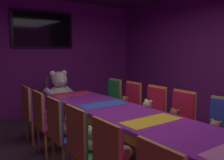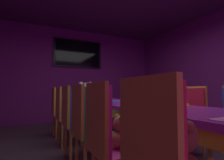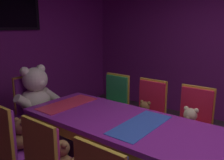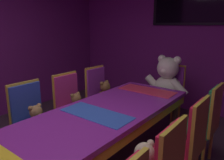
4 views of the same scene
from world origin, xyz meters
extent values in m
plane|color=#3F2D38|center=(0.00, 0.00, 0.00)|extent=(7.90, 7.90, 0.00)
cube|color=#721E72|center=(0.00, 3.20, 1.40)|extent=(5.20, 0.12, 2.80)
cube|color=purple|center=(0.00, 0.00, 0.71)|extent=(0.90, 3.73, 0.05)
cube|color=gold|center=(0.00, 0.00, 0.64)|extent=(0.88, 3.65, 0.10)
cylinder|color=#4C3826|center=(0.38, 1.68, 0.34)|extent=(0.07, 0.07, 0.69)
cylinder|color=#4C3826|center=(-0.38, 1.68, 0.34)|extent=(0.07, 0.07, 0.69)
cube|color=yellow|center=(0.00, -0.53, 0.74)|extent=(0.77, 0.32, 0.01)
cube|color=blue|center=(0.00, 0.53, 0.74)|extent=(0.77, 0.32, 0.01)
cube|color=#E52D4C|center=(0.00, 1.59, 0.74)|extent=(0.77, 0.32, 0.01)
cube|color=red|center=(-0.89, -1.51, 0.71)|extent=(0.05, 0.38, 0.50)
cube|color=gold|center=(-0.91, -1.51, 0.71)|extent=(0.03, 0.41, 0.55)
sphere|color=brown|center=(-0.69, -1.51, 0.69)|extent=(0.16, 0.16, 0.16)
sphere|color=#99663C|center=(-0.64, -1.51, 0.68)|extent=(0.06, 0.06, 0.06)
sphere|color=brown|center=(-0.71, -1.45, 0.75)|extent=(0.06, 0.06, 0.06)
sphere|color=brown|center=(-0.71, -1.57, 0.75)|extent=(0.06, 0.06, 0.06)
cylinder|color=brown|center=(-0.67, -1.41, 0.56)|extent=(0.06, 0.14, 0.13)
cube|color=#CC338C|center=(-0.71, -0.89, 0.44)|extent=(0.40, 0.40, 0.04)
cube|color=#CC338C|center=(-0.89, -0.89, 0.71)|extent=(0.05, 0.38, 0.50)
cube|color=gold|center=(-0.91, -0.89, 0.71)|extent=(0.03, 0.41, 0.55)
ellipsoid|color=olive|center=(-0.71, -0.89, 0.53)|extent=(0.16, 0.16, 0.13)
sphere|color=olive|center=(-0.69, -0.89, 0.65)|extent=(0.13, 0.13, 0.13)
sphere|color=#AE7747|center=(-0.65, -0.89, 0.64)|extent=(0.05, 0.05, 0.05)
sphere|color=olive|center=(-0.71, -0.84, 0.70)|extent=(0.05, 0.05, 0.05)
sphere|color=olive|center=(-0.71, -0.94, 0.70)|extent=(0.05, 0.05, 0.05)
cylinder|color=olive|center=(-0.67, -0.81, 0.55)|extent=(0.05, 0.12, 0.11)
cylinder|color=olive|center=(-0.67, -0.97, 0.55)|extent=(0.05, 0.12, 0.11)
cylinder|color=olive|center=(-0.60, -0.85, 0.49)|extent=(0.06, 0.12, 0.06)
cylinder|color=olive|center=(-0.60, -0.93, 0.49)|extent=(0.06, 0.12, 0.06)
cube|color=#268C4C|center=(-0.70, -0.29, 0.44)|extent=(0.40, 0.40, 0.04)
cube|color=#268C4C|center=(-0.88, -0.29, 0.71)|extent=(0.05, 0.38, 0.50)
cube|color=gold|center=(-0.90, -0.29, 0.71)|extent=(0.03, 0.41, 0.55)
cylinder|color=gold|center=(-0.54, -0.13, 0.21)|extent=(0.04, 0.04, 0.42)
cylinder|color=gold|center=(-0.54, -0.45, 0.21)|extent=(0.04, 0.04, 0.42)
cylinder|color=gold|center=(-0.86, -0.13, 0.21)|extent=(0.04, 0.04, 0.42)
ellipsoid|color=beige|center=(-0.70, -0.29, 0.54)|extent=(0.17, 0.17, 0.14)
sphere|color=beige|center=(-0.68, -0.29, 0.66)|extent=(0.14, 0.14, 0.14)
sphere|color=#FDDCAD|center=(-0.64, -0.29, 0.65)|extent=(0.05, 0.05, 0.05)
sphere|color=beige|center=(-0.70, -0.24, 0.71)|extent=(0.05, 0.05, 0.05)
sphere|color=beige|center=(-0.70, -0.35, 0.71)|extent=(0.05, 0.05, 0.05)
cylinder|color=beige|center=(-0.66, -0.21, 0.55)|extent=(0.05, 0.12, 0.12)
cylinder|color=beige|center=(-0.66, -0.38, 0.55)|extent=(0.05, 0.12, 0.12)
cylinder|color=beige|center=(-0.58, -0.25, 0.49)|extent=(0.06, 0.13, 0.06)
cylinder|color=beige|center=(-0.58, -0.34, 0.49)|extent=(0.06, 0.13, 0.06)
cube|color=#2D47B2|center=(-0.71, 0.28, 0.44)|extent=(0.40, 0.40, 0.04)
cube|color=#2D47B2|center=(-0.89, 0.28, 0.71)|extent=(0.05, 0.38, 0.50)
cube|color=gold|center=(-0.91, 0.28, 0.71)|extent=(0.03, 0.41, 0.55)
cylinder|color=gold|center=(-0.55, 0.44, 0.21)|extent=(0.04, 0.04, 0.42)
cylinder|color=gold|center=(-0.55, 0.12, 0.21)|extent=(0.04, 0.04, 0.42)
cylinder|color=gold|center=(-0.87, 0.44, 0.21)|extent=(0.04, 0.04, 0.42)
cylinder|color=gold|center=(-0.87, 0.12, 0.21)|extent=(0.04, 0.04, 0.42)
ellipsoid|color=#9E7247|center=(-0.71, 0.28, 0.54)|extent=(0.18, 0.18, 0.15)
sphere|color=#9E7247|center=(-0.69, 0.28, 0.67)|extent=(0.15, 0.15, 0.15)
sphere|color=tan|center=(-0.64, 0.28, 0.66)|extent=(0.05, 0.05, 0.05)
sphere|color=#9E7247|center=(-0.71, 0.34, 0.73)|extent=(0.05, 0.05, 0.05)
sphere|color=#9E7247|center=(-0.71, 0.23, 0.73)|extent=(0.05, 0.05, 0.05)
cylinder|color=#9E7247|center=(-0.67, 0.38, 0.56)|extent=(0.05, 0.13, 0.12)
cylinder|color=#9E7247|center=(-0.67, 0.19, 0.56)|extent=(0.05, 0.13, 0.12)
cylinder|color=#9E7247|center=(-0.59, 0.33, 0.49)|extent=(0.06, 0.14, 0.06)
cylinder|color=#9E7247|center=(-0.59, 0.24, 0.49)|extent=(0.06, 0.14, 0.06)
cube|color=#CC338C|center=(-0.71, 0.90, 0.44)|extent=(0.40, 0.40, 0.04)
cube|color=#CC338C|center=(-0.89, 0.90, 0.71)|extent=(0.05, 0.38, 0.50)
cube|color=gold|center=(-0.91, 0.90, 0.71)|extent=(0.03, 0.41, 0.55)
cylinder|color=gold|center=(-0.55, 1.06, 0.21)|extent=(0.04, 0.04, 0.42)
cylinder|color=gold|center=(-0.55, 0.74, 0.21)|extent=(0.04, 0.04, 0.42)
cylinder|color=gold|center=(-0.87, 1.06, 0.21)|extent=(0.04, 0.04, 0.42)
cylinder|color=gold|center=(-0.87, 0.74, 0.21)|extent=(0.04, 0.04, 0.42)
ellipsoid|color=olive|center=(-0.71, 0.90, 0.54)|extent=(0.18, 0.18, 0.14)
sphere|color=olive|center=(-0.69, 0.90, 0.67)|extent=(0.14, 0.14, 0.14)
sphere|color=#AE7747|center=(-0.64, 0.90, 0.65)|extent=(0.05, 0.05, 0.05)
sphere|color=olive|center=(-0.71, 0.95, 0.72)|extent=(0.05, 0.05, 0.05)
sphere|color=olive|center=(-0.71, 0.85, 0.72)|extent=(0.05, 0.05, 0.05)
cylinder|color=olive|center=(-0.67, 0.99, 0.55)|extent=(0.05, 0.13, 0.12)
cylinder|color=olive|center=(-0.67, 0.81, 0.55)|extent=(0.05, 0.13, 0.12)
cylinder|color=olive|center=(-0.59, 0.95, 0.49)|extent=(0.06, 0.13, 0.06)
cylinder|color=olive|center=(-0.59, 0.85, 0.49)|extent=(0.06, 0.13, 0.06)
cube|color=purple|center=(-0.71, 1.51, 0.44)|extent=(0.40, 0.40, 0.04)
cube|color=purple|center=(-0.89, 1.51, 0.71)|extent=(0.05, 0.38, 0.50)
cube|color=gold|center=(-0.91, 1.51, 0.71)|extent=(0.03, 0.41, 0.55)
cylinder|color=gold|center=(-0.55, 1.67, 0.21)|extent=(0.04, 0.04, 0.42)
cylinder|color=gold|center=(-0.55, 1.35, 0.21)|extent=(0.04, 0.04, 0.42)
cylinder|color=gold|center=(-0.87, 1.67, 0.21)|extent=(0.04, 0.04, 0.42)
cylinder|color=gold|center=(-0.87, 1.35, 0.21)|extent=(0.04, 0.04, 0.42)
ellipsoid|color=brown|center=(-0.71, 1.51, 0.55)|extent=(0.20, 0.20, 0.16)
sphere|color=brown|center=(-0.69, 1.51, 0.70)|extent=(0.16, 0.16, 0.16)
sphere|color=#99663C|center=(-0.63, 1.51, 0.68)|extent=(0.06, 0.06, 0.06)
sphere|color=brown|center=(-0.71, 1.57, 0.76)|extent=(0.06, 0.06, 0.06)
sphere|color=brown|center=(-0.71, 1.45, 0.76)|extent=(0.06, 0.06, 0.06)
cylinder|color=brown|center=(-0.67, 1.61, 0.57)|extent=(0.06, 0.14, 0.13)
cylinder|color=brown|center=(-0.67, 1.41, 0.57)|extent=(0.06, 0.14, 0.13)
cylinder|color=brown|center=(-0.58, 1.56, 0.49)|extent=(0.07, 0.15, 0.07)
cylinder|color=brown|center=(-0.58, 1.46, 0.49)|extent=(0.07, 0.15, 0.07)
cylinder|color=gold|center=(0.55, -0.77, 0.21)|extent=(0.04, 0.04, 0.42)
cylinder|color=#9E7247|center=(0.67, -0.85, 0.55)|extent=(0.05, 0.12, 0.11)
cylinder|color=#9E7247|center=(0.60, -0.89, 0.49)|extent=(0.06, 0.13, 0.06)
cube|color=red|center=(0.71, -0.29, 0.44)|extent=(0.40, 0.40, 0.04)
cube|color=red|center=(0.89, -0.29, 0.71)|extent=(0.05, 0.38, 0.50)
cube|color=gold|center=(0.92, -0.29, 0.71)|extent=(0.03, 0.41, 0.55)
cylinder|color=gold|center=(0.87, -0.13, 0.21)|extent=(0.04, 0.04, 0.42)
cylinder|color=gold|center=(0.87, -0.45, 0.21)|extent=(0.04, 0.04, 0.42)
cylinder|color=gold|center=(0.55, -0.13, 0.21)|extent=(0.04, 0.04, 0.42)
cylinder|color=gold|center=(0.55, -0.45, 0.21)|extent=(0.04, 0.04, 0.42)
ellipsoid|color=brown|center=(0.71, -0.29, 0.54)|extent=(0.17, 0.17, 0.14)
sphere|color=brown|center=(0.70, -0.29, 0.66)|extent=(0.14, 0.14, 0.14)
sphere|color=#99663C|center=(0.65, -0.29, 0.65)|extent=(0.05, 0.05, 0.05)
sphere|color=brown|center=(0.71, -0.34, 0.71)|extent=(0.05, 0.05, 0.05)
sphere|color=brown|center=(0.71, -0.23, 0.71)|extent=(0.05, 0.05, 0.05)
cylinder|color=brown|center=(0.68, -0.37, 0.55)|extent=(0.05, 0.12, 0.12)
cylinder|color=brown|center=(0.68, -0.20, 0.55)|extent=(0.05, 0.12, 0.12)
cylinder|color=brown|center=(0.60, -0.33, 0.49)|extent=(0.06, 0.13, 0.06)
cylinder|color=brown|center=(0.60, -0.24, 0.49)|extent=(0.06, 0.13, 0.06)
cube|color=red|center=(0.72, 0.28, 0.44)|extent=(0.40, 0.40, 0.04)
cube|color=red|center=(0.90, 0.28, 0.71)|extent=(0.05, 0.38, 0.50)
cube|color=gold|center=(0.92, 0.28, 0.71)|extent=(0.03, 0.41, 0.55)
cylinder|color=gold|center=(0.88, 0.44, 0.21)|extent=(0.04, 0.04, 0.42)
cylinder|color=gold|center=(0.88, 0.12, 0.21)|extent=(0.04, 0.04, 0.42)
cylinder|color=gold|center=(0.56, 0.44, 0.21)|extent=(0.04, 0.04, 0.42)
cylinder|color=gold|center=(0.56, 0.12, 0.21)|extent=(0.04, 0.04, 0.42)
ellipsoid|color=beige|center=(0.72, 0.28, 0.55)|extent=(0.20, 0.20, 0.16)
sphere|color=beige|center=(0.71, 0.28, 0.69)|extent=(0.16, 0.16, 0.16)
sphere|color=#FDDCAD|center=(0.65, 0.28, 0.68)|extent=(0.06, 0.06, 0.06)
sphere|color=beige|center=(0.72, 0.22, 0.75)|extent=(0.06, 0.06, 0.06)
sphere|color=beige|center=(0.72, 0.34, 0.75)|extent=(0.06, 0.06, 0.06)
cylinder|color=beige|center=(0.68, 0.19, 0.56)|extent=(0.05, 0.14, 0.13)
cylinder|color=beige|center=(0.68, 0.38, 0.56)|extent=(0.05, 0.14, 0.13)
cylinder|color=beige|center=(0.59, 0.23, 0.49)|extent=(0.07, 0.15, 0.07)
cylinder|color=beige|center=(0.59, 0.34, 0.49)|extent=(0.07, 0.15, 0.07)
cube|color=red|center=(0.72, 0.89, 0.44)|extent=(0.40, 0.40, 0.04)
cube|color=red|center=(0.90, 0.89, 0.71)|extent=(0.05, 0.38, 0.50)
cube|color=gold|center=(0.92, 0.89, 0.71)|extent=(0.03, 0.41, 0.55)
cylinder|color=gold|center=(0.88, 1.05, 0.21)|extent=(0.04, 0.04, 0.42)
cylinder|color=gold|center=(0.88, 0.73, 0.21)|extent=(0.04, 0.04, 0.42)
cylinder|color=gold|center=(0.56, 1.05, 0.21)|extent=(0.04, 0.04, 0.42)
cylinder|color=gold|center=(0.56, 0.73, 0.21)|extent=(0.04, 0.04, 0.42)
ellipsoid|color=brown|center=(0.72, 0.89, 0.53)|extent=(0.17, 0.17, 0.14)
sphere|color=brown|center=(0.71, 0.89, 0.66)|extent=(0.14, 0.14, 0.14)
sphere|color=#99663C|center=(0.66, 0.89, 0.65)|extent=(0.05, 0.05, 0.05)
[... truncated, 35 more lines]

